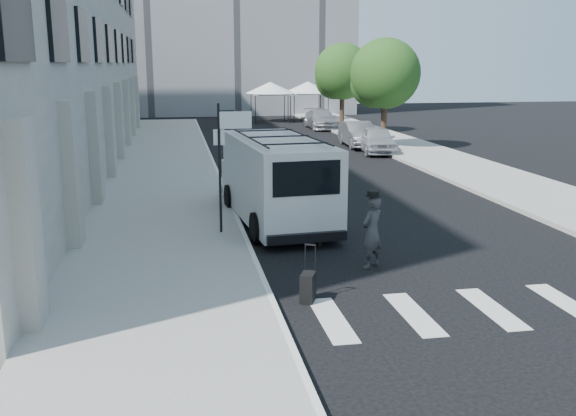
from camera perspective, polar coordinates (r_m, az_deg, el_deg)
name	(u,v)px	position (r m, az deg, el deg)	size (l,w,h in m)	color
ground	(343,268)	(15.13, 4.89, -5.30)	(120.00, 120.00, 0.00)	black
sidewalk_left	(165,165)	(30.24, -10.89, 3.78)	(4.50, 48.00, 0.15)	gray
sidewalk_right	(407,148)	(36.50, 10.53, 5.30)	(4.00, 56.00, 0.15)	gray
sign_pole	(228,141)	(17.26, -5.36, 5.97)	(1.03, 0.07, 3.50)	black
tree_near	(383,76)	(35.86, 8.41, 11.50)	(3.80, 3.83, 6.03)	black
tree_far	(341,74)	(44.49, 4.69, 11.81)	(3.80, 3.83, 6.03)	black
tent_left	(270,88)	(52.50, -1.59, 10.61)	(4.00, 4.00, 3.20)	black
tent_right	(308,88)	(53.56, 1.78, 10.65)	(4.00, 4.00, 3.20)	black
businessman	(372,232)	(14.99, 7.48, -2.12)	(0.62, 0.41, 1.71)	#343436
briefcase	(317,239)	(16.90, 2.57, -2.73)	(0.12, 0.44, 0.34)	black
suitcase	(308,287)	(12.91, 1.79, -7.04)	(0.41, 0.48, 1.15)	black
cargo_van	(276,179)	(19.14, -1.11, 2.58)	(2.83, 6.88, 2.51)	silver
parked_car_a	(377,140)	(34.47, 7.89, 6.04)	(1.69, 4.21, 1.43)	#AAACB2
parked_car_b	(358,134)	(36.94, 6.27, 6.52)	(1.51, 4.32, 1.42)	#56595E
parked_car_c	(321,119)	(47.09, 2.95, 7.89)	(1.94, 4.78, 1.39)	gray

